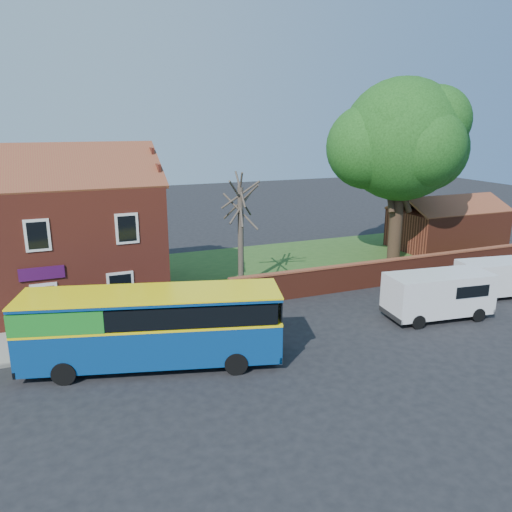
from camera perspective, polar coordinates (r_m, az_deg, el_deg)
name	(u,v)px	position (r m, az deg, el deg)	size (l,w,h in m)	color
ground	(239,373)	(20.26, -1.96, -13.21)	(120.00, 120.00, 0.00)	black
pavement	(48,342)	(24.49, -22.65, -9.07)	(18.00, 3.50, 0.12)	gray
kerb	(48,359)	(22.89, -22.66, -10.77)	(18.00, 0.15, 0.14)	slate
grass_strip	(346,259)	(36.62, 10.27, -0.29)	(26.00, 12.00, 0.04)	#426B28
shop_building	(41,242)	(28.97, -23.37, 1.52)	(12.30, 8.13, 10.50)	maroon
boundary_wall	(399,270)	(31.70, 16.06, -1.58)	(22.00, 0.38, 1.60)	maroon
outbuilding	(447,227)	(41.67, 20.95, 3.06)	(8.20, 5.06, 4.17)	maroon
bus	(144,325)	(20.58, -12.69, -7.69)	(10.52, 5.14, 3.11)	navy
van_near	(438,293)	(26.63, 20.12, -4.02)	(5.48, 2.69, 2.32)	white
van_far	(500,276)	(31.30, 26.12, -2.11)	(4.96, 2.56, 2.08)	white
large_tree	(401,144)	(35.60, 16.21, 12.23)	(10.22, 8.09, 12.47)	black
bare_tree	(241,232)	(29.17, -1.76, 2.72)	(2.44, 2.91, 6.52)	#4C4238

